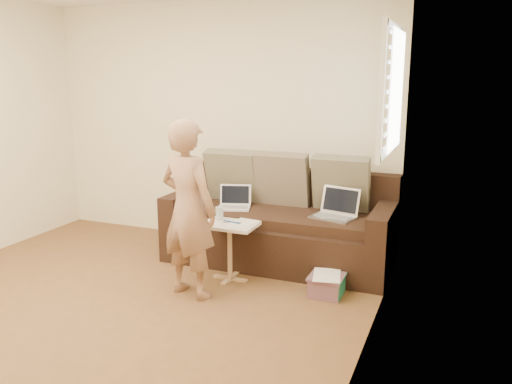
# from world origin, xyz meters

# --- Properties ---
(floor) EXTENTS (4.50, 4.50, 0.00)m
(floor) POSITION_xyz_m (0.00, 0.00, 0.00)
(floor) COLOR brown
(floor) RESTS_ON ground
(wall_back) EXTENTS (4.00, 0.00, 4.00)m
(wall_back) POSITION_xyz_m (0.00, 2.25, 1.30)
(wall_back) COLOR beige
(wall_back) RESTS_ON ground
(wall_right) EXTENTS (0.00, 4.50, 4.50)m
(wall_right) POSITION_xyz_m (2.00, 0.00, 1.30)
(wall_right) COLOR beige
(wall_right) RESTS_ON ground
(window_blinds) EXTENTS (0.12, 0.88, 1.08)m
(window_blinds) POSITION_xyz_m (1.95, 1.50, 1.70)
(window_blinds) COLOR white
(window_blinds) RESTS_ON wall_right
(sofa) EXTENTS (2.20, 0.95, 0.85)m
(sofa) POSITION_xyz_m (0.90, 1.77, 0.42)
(sofa) COLOR black
(sofa) RESTS_ON ground
(pillow_left) EXTENTS (0.55, 0.29, 0.57)m
(pillow_left) POSITION_xyz_m (0.30, 1.98, 0.79)
(pillow_left) COLOR #615B48
(pillow_left) RESTS_ON sofa
(pillow_mid) EXTENTS (0.55, 0.27, 0.57)m
(pillow_mid) POSITION_xyz_m (0.85, 1.98, 0.79)
(pillow_mid) COLOR brown
(pillow_mid) RESTS_ON sofa
(pillow_right) EXTENTS (0.55, 0.28, 0.57)m
(pillow_right) POSITION_xyz_m (1.45, 2.01, 0.79)
(pillow_right) COLOR #615B48
(pillow_right) RESTS_ON sofa
(laptop_silver) EXTENTS (0.44, 0.36, 0.26)m
(laptop_silver) POSITION_xyz_m (1.45, 1.70, 0.52)
(laptop_silver) COLOR #B7BABC
(laptop_silver) RESTS_ON sofa
(laptop_white) EXTENTS (0.37, 0.31, 0.23)m
(laptop_white) POSITION_xyz_m (0.45, 1.68, 0.52)
(laptop_white) COLOR white
(laptop_white) RESTS_ON sofa
(person) EXTENTS (0.62, 0.48, 1.50)m
(person) POSITION_xyz_m (0.47, 0.73, 0.75)
(person) COLOR #956951
(person) RESTS_ON ground
(side_table) EXTENTS (0.48, 0.34, 0.53)m
(side_table) POSITION_xyz_m (0.65, 1.15, 0.27)
(side_table) COLOR silver
(side_table) RESTS_ON ground
(drinking_glass) EXTENTS (0.07, 0.07, 0.12)m
(drinking_glass) POSITION_xyz_m (0.51, 1.22, 0.59)
(drinking_glass) COLOR silver
(drinking_glass) RESTS_ON side_table
(scissors) EXTENTS (0.19, 0.11, 0.02)m
(scissors) POSITION_xyz_m (0.66, 1.17, 0.54)
(scissors) COLOR silver
(scissors) RESTS_ON side_table
(paper_on_table) EXTENTS (0.25, 0.33, 0.00)m
(paper_on_table) POSITION_xyz_m (0.75, 1.19, 0.54)
(paper_on_table) COLOR white
(paper_on_table) RESTS_ON side_table
(striped_box) EXTENTS (0.29, 0.29, 0.18)m
(striped_box) POSITION_xyz_m (1.55, 1.14, 0.09)
(striped_box) COLOR #BC1C55
(striped_box) RESTS_ON ground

